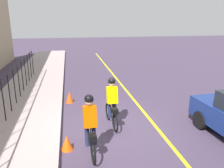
% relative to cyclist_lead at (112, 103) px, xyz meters
% --- Properties ---
extents(ground_plane, '(80.00, 80.00, 0.00)m').
position_rel_cyclist_lead_xyz_m(ground_plane, '(-0.15, 0.04, -0.91)').
color(ground_plane, '#413449').
extents(lane_line_centre, '(36.00, 0.12, 0.01)m').
position_rel_cyclist_lead_xyz_m(lane_line_centre, '(-0.15, -1.56, -0.91)').
color(lane_line_centre, yellow).
rests_on(lane_line_centre, ground).
extents(sidewalk, '(40.00, 3.20, 0.15)m').
position_rel_cyclist_lead_xyz_m(sidewalk, '(-0.15, 3.44, -0.84)').
color(sidewalk, '#A59593').
rests_on(sidewalk, ground).
extents(iron_fence, '(14.89, 0.04, 1.60)m').
position_rel_cyclist_lead_xyz_m(iron_fence, '(0.85, 3.84, 0.30)').
color(iron_fence, black).
rests_on(iron_fence, sidewalk).
extents(cyclist_lead, '(1.71, 0.38, 1.83)m').
position_rel_cyclist_lead_xyz_m(cyclist_lead, '(0.00, 0.00, 0.00)').
color(cyclist_lead, black).
rests_on(cyclist_lead, ground).
extents(cyclist_follow, '(1.71, 0.38, 1.83)m').
position_rel_cyclist_lead_xyz_m(cyclist_follow, '(-1.68, 0.94, 0.00)').
color(cyclist_follow, black).
rests_on(cyclist_follow, ground).
extents(traffic_cone_near, '(0.36, 0.36, 0.45)m').
position_rel_cyclist_lead_xyz_m(traffic_cone_near, '(-1.29, 1.62, -0.68)').
color(traffic_cone_near, '#F7540E').
rests_on(traffic_cone_near, ground).
extents(traffic_cone_far, '(0.36, 0.36, 0.53)m').
position_rel_cyclist_lead_xyz_m(traffic_cone_far, '(2.73, 1.50, -0.64)').
color(traffic_cone_far, '#E54C13').
rests_on(traffic_cone_far, ground).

